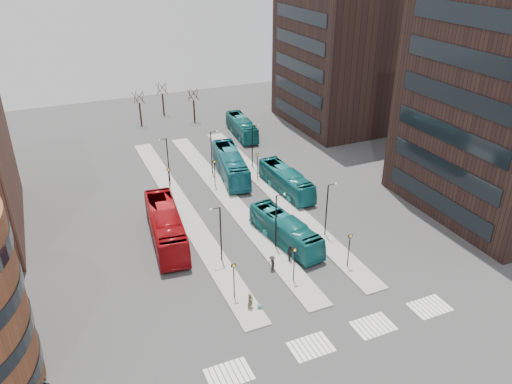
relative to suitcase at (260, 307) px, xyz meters
name	(u,v)px	position (x,y,z in m)	size (l,w,h in m)	color
ground	(349,379)	(2.90, -9.74, -0.24)	(160.00, 160.00, 0.00)	#303032
island_left	(182,209)	(-1.10, 20.26, -0.17)	(2.50, 45.00, 0.15)	gray
island_mid	(229,199)	(4.90, 20.26, -0.17)	(2.50, 45.00, 0.15)	gray
island_right	(273,191)	(10.90, 20.26, -0.17)	(2.50, 45.00, 0.15)	gray
suitcase	(260,307)	(0.00, 0.00, 0.00)	(0.39, 0.31, 0.49)	navy
red_bus	(166,226)	(-4.57, 14.29, 1.56)	(3.02, 12.92, 3.60)	#9A0B11
teal_bus_a	(285,230)	(6.91, 8.80, 1.25)	(2.50, 10.70, 2.98)	#146468
teal_bus_b	(230,164)	(7.61, 26.70, 1.50)	(2.92, 12.49, 3.48)	#166371
teal_bus_c	(286,180)	(12.45, 19.62, 1.27)	(2.54, 10.84, 3.02)	#166B71
teal_bus_d	(242,127)	(14.92, 40.58, 1.26)	(2.53, 10.81, 3.01)	#125C5E
traveller	(250,302)	(-0.75, 0.37, 0.59)	(0.61, 0.40, 1.66)	#47432A
commuter_a	(168,259)	(-5.62, 9.62, 0.55)	(0.77, 0.60, 1.58)	black
commuter_b	(290,254)	(5.76, 5.48, 0.67)	(1.08, 0.45, 1.84)	black
commuter_c	(272,263)	(3.52, 4.92, 0.53)	(1.00, 0.58, 1.55)	black
bicycle_far	(39,384)	(-18.10, -1.44, 0.20)	(0.59, 1.70, 0.89)	gray
crosswalk_stripes	(340,337)	(4.65, -5.74, -0.24)	(22.35, 2.40, 0.01)	silver
tower_far	(353,33)	(34.88, 40.26, 14.76)	(20.12, 20.00, 30.00)	black
sign_poles	(248,208)	(4.50, 13.26, 2.16)	(12.45, 22.12, 3.65)	black
lamp_posts	(239,179)	(5.54, 18.26, 3.33)	(14.04, 20.24, 6.12)	black
bare_trees	(166,106)	(5.57, 52.93, 2.48)	(10.97, 8.14, 5.90)	black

